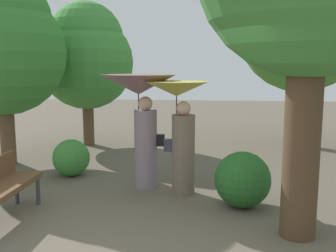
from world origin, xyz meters
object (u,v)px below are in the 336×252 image
object	(u,v)px
person_right	(180,117)
tree_mid_right	(303,17)
person_left	(141,103)
tree_mid_left	(2,43)
tree_near_left	(86,55)

from	to	relation	value
person_right	tree_mid_right	bearing A→B (deg)	-35.15
person_left	person_right	world-z (taller)	person_left
person_right	tree_mid_left	world-z (taller)	tree_mid_left
person_right	tree_mid_right	world-z (taller)	tree_mid_right
tree_near_left	person_left	bearing A→B (deg)	-59.90
tree_mid_right	person_right	bearing A→B (deg)	-123.44
person_left	tree_mid_left	world-z (taller)	tree_mid_left
person_left	tree_near_left	bearing A→B (deg)	28.38
person_left	person_right	size ratio (longest dim) A/B	1.05
tree_mid_left	person_left	bearing A→B (deg)	-23.40
person_left	person_right	distance (m)	0.76
tree_near_left	tree_mid_right	xyz separation A→B (m)	(5.54, 0.46, 0.96)
person_right	tree_mid_right	size ratio (longest dim) A/B	0.36
person_left	tree_near_left	xyz separation A→B (m)	(-2.04, 3.52, 0.89)
tree_near_left	tree_mid_right	world-z (taller)	tree_mid_right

